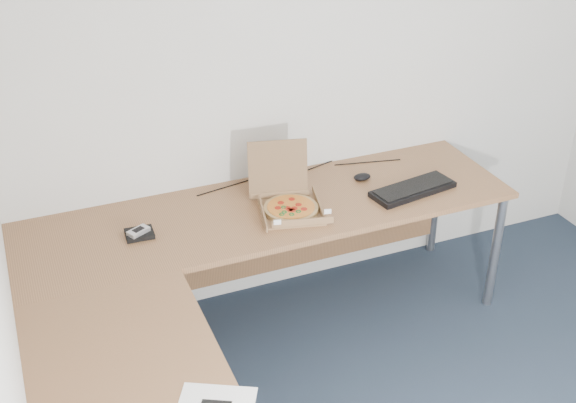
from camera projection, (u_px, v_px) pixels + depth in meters
name	position (u px, v px, depth m)	size (l,w,h in m)	color
room_shell	(558.00, 240.00, 2.46)	(3.50, 3.50, 2.50)	silver
desk	(236.00, 273.00, 3.25)	(2.50, 2.20, 0.73)	brown
pizza_box	(290.00, 204.00, 3.64)	(0.30, 0.35, 0.31)	olive
drinking_glass	(294.00, 166.00, 3.95)	(0.07, 0.07, 0.12)	white
keyboard	(413.00, 189.00, 3.82)	(0.46, 0.16, 0.03)	black
mouse	(362.00, 177.00, 3.93)	(0.10, 0.06, 0.03)	black
wallet	(140.00, 234.00, 3.45)	(0.13, 0.11, 0.02)	black
phone	(138.00, 231.00, 3.43)	(0.10, 0.05, 0.02)	#B2B5BA
cable_bundle	(296.00, 174.00, 3.99)	(0.57, 0.04, 0.01)	black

